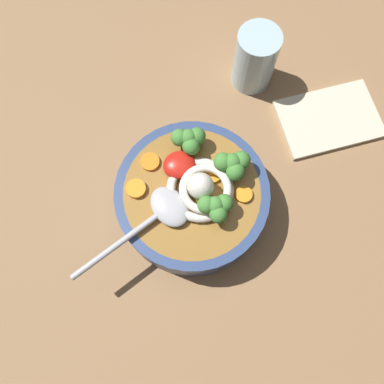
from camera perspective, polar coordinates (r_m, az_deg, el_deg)
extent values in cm
cube|color=#936D47|center=(62.41, 1.99, 1.34)|extent=(108.44, 108.44, 3.15)
cylinder|color=#334775|center=(56.59, 0.00, -0.97)|extent=(21.02, 21.02, 6.45)
cylinder|color=olive|center=(56.35, 0.00, -0.89)|extent=(18.50, 18.50, 5.93)
torus|color=silver|center=(52.96, 1.17, 0.33)|extent=(9.00, 9.00, 1.24)
torus|color=silver|center=(51.98, 1.93, 0.46)|extent=(9.64, 9.64, 1.12)
sphere|color=silver|center=(51.43, 1.20, 0.88)|extent=(3.49, 3.49, 3.49)
ellipsoid|color=#B7B7BC|center=(52.20, -3.21, -2.08)|extent=(6.19, 7.14, 1.60)
cylinder|color=#B7B7BC|center=(51.88, -9.93, -6.92)|extent=(14.37, 5.88, 0.80)
ellipsoid|color=red|center=(53.72, -1.80, 3.86)|extent=(4.45, 4.01, 2.00)
cylinder|color=#7A9E60|center=(52.28, 3.26, -2.42)|extent=(1.20, 1.20, 1.29)
sphere|color=#478938|center=(50.53, 3.38, -1.89)|extent=(2.36, 2.36, 2.36)
sphere|color=#478938|center=(50.90, 4.62, -1.57)|extent=(2.36, 2.36, 2.36)
sphere|color=#478938|center=(50.60, 2.07, -1.83)|extent=(2.36, 2.36, 2.36)
sphere|color=#478938|center=(50.43, 3.79, -3.17)|extent=(2.36, 2.36, 2.36)
cylinder|color=#7A9E60|center=(54.16, 5.56, 3.48)|extent=(1.27, 1.27, 1.36)
sphere|color=#478938|center=(52.37, 5.76, 4.22)|extent=(2.50, 2.50, 2.50)
sphere|color=#478938|center=(52.85, 7.01, 4.50)|extent=(2.50, 2.50, 2.50)
sphere|color=#478938|center=(52.40, 4.41, 4.28)|extent=(2.50, 2.50, 2.50)
sphere|color=#478938|center=(52.15, 6.19, 2.93)|extent=(2.50, 2.50, 2.50)
cylinder|color=#7A9E60|center=(55.28, -0.50, 6.90)|extent=(1.21, 1.21, 1.30)
sphere|color=#478938|center=(53.61, -0.51, 7.70)|extent=(2.38, 2.38, 2.38)
sphere|color=#478938|center=(53.95, 0.71, 7.95)|extent=(2.38, 2.38, 2.38)
sphere|color=#478938|center=(53.77, -1.76, 7.74)|extent=(2.38, 2.38, 2.38)
sphere|color=#478938|center=(53.29, -0.13, 6.51)|extent=(2.38, 2.38, 2.38)
cylinder|color=orange|center=(54.96, -5.97, 4.29)|extent=(2.60, 2.60, 0.51)
cylinder|color=orange|center=(53.53, 7.37, -0.38)|extent=(2.25, 2.25, 0.59)
cylinder|color=orange|center=(53.79, -7.94, 0.47)|extent=(2.62, 2.62, 0.71)
cylinder|color=orange|center=(54.15, 3.18, 2.71)|extent=(2.71, 2.71, 0.56)
cylinder|color=silver|center=(65.21, 8.95, 18.16)|extent=(6.49, 6.49, 10.21)
cube|color=beige|center=(68.04, 18.89, 9.82)|extent=(15.84, 10.98, 0.80)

